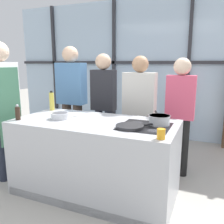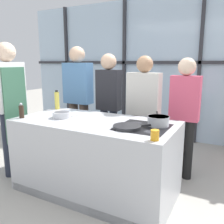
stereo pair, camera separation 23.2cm
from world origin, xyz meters
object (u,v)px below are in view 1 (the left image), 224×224
at_px(spectator_center_right, 139,107).
at_px(white_plate, 72,115).
at_px(spectator_center_left, 104,100).
at_px(oil_bottle, 52,101).
at_px(frying_pan, 131,126).
at_px(saucepan, 159,120).
at_px(juice_glass_near, 161,134).
at_px(pepper_grinder, 18,113).
at_px(chef, 4,102).
at_px(spectator_far_left, 72,96).
at_px(spectator_far_right, 180,109).
at_px(mixing_bowl, 60,116).

relative_size(spectator_center_right, white_plate, 6.46).
distance_m(spectator_center_left, oil_bottle, 0.76).
bearing_deg(spectator_center_right, frying_pan, 101.40).
bearing_deg(saucepan, white_plate, 178.47).
bearing_deg(juice_glass_near, white_plate, 157.51).
height_order(spectator_center_left, pepper_grinder, spectator_center_left).
bearing_deg(pepper_grinder, spectator_center_right, 45.68).
distance_m(white_plate, oil_bottle, 0.48).
distance_m(chef, spectator_far_left, 1.06).
relative_size(saucepan, white_plate, 1.63).
xyz_separation_m(saucepan, juice_glass_near, (0.12, -0.48, -0.01)).
bearing_deg(spectator_center_left, pepper_grinder, 63.91).
bearing_deg(spectator_far_right, spectator_center_right, -0.00).
height_order(spectator_far_left, oil_bottle, spectator_far_left).
height_order(spectator_center_left, juice_glass_near, spectator_center_left).
xyz_separation_m(spectator_far_right, frying_pan, (-0.36, -0.98, -0.03)).
height_order(chef, spectator_far_right, chef).
xyz_separation_m(spectator_far_right, juice_glass_near, (-0.01, -1.21, 0.00)).
bearing_deg(spectator_far_left, frying_pan, 143.48).
relative_size(saucepan, mixing_bowl, 1.87).
relative_size(spectator_far_right, saucepan, 3.88).
relative_size(spectator_center_left, frying_pan, 3.76).
height_order(white_plate, oil_bottle, oil_bottle).
bearing_deg(pepper_grinder, mixing_bowl, 29.32).
height_order(spectator_center_right, oil_bottle, spectator_center_right).
bearing_deg(spectator_center_left, frying_pan, 127.82).
distance_m(spectator_center_left, pepper_grinder, 1.28).
height_order(saucepan, juice_glass_near, saucepan).
xyz_separation_m(frying_pan, pepper_grinder, (-1.32, -0.18, 0.06)).
distance_m(spectator_far_left, oil_bottle, 0.52).
xyz_separation_m(saucepan, white_plate, (-1.12, 0.03, -0.05)).
distance_m(spectator_center_right, pepper_grinder, 1.61).
bearing_deg(spectator_center_left, chef, 45.24).
bearing_deg(frying_pan, chef, 179.95).
relative_size(chef, mixing_bowl, 8.13).
xyz_separation_m(spectator_center_right, white_plate, (-0.68, -0.70, -0.03)).
height_order(frying_pan, pepper_grinder, pepper_grinder).
bearing_deg(mixing_bowl, frying_pan, -3.81).
xyz_separation_m(spectator_center_right, spectator_far_right, (0.56, -0.00, 0.01)).
bearing_deg(spectator_center_left, oil_bottle, 43.31).
height_order(white_plate, pepper_grinder, pepper_grinder).
bearing_deg(juice_glass_near, mixing_bowl, 166.83).
relative_size(spectator_far_left, spectator_far_right, 1.12).
height_order(spectator_far_left, white_plate, spectator_far_left).
relative_size(spectator_center_right, mixing_bowl, 7.39).
xyz_separation_m(spectator_center_left, pepper_grinder, (-0.56, -1.15, -0.01)).
height_order(mixing_bowl, pepper_grinder, pepper_grinder).
height_order(chef, frying_pan, chef).
bearing_deg(oil_bottle, spectator_center_right, 25.10).
bearing_deg(spectator_far_right, chef, 25.02).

